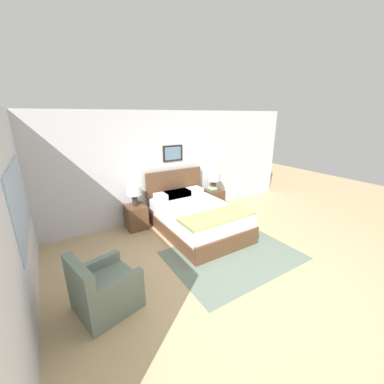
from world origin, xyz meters
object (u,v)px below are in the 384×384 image
table_lamp_near_window (134,192)px  table_lamp_by_door (214,178)px  armchair (104,290)px  nightstand_near_window (136,217)px  nightstand_by_door (214,199)px  bed (196,217)px

table_lamp_near_window → table_lamp_by_door: 2.20m
armchair → table_lamp_near_window: (1.17, 2.09, 0.59)m
nightstand_near_window → table_lamp_by_door: 2.29m
armchair → nightstand_near_window: (1.16, 2.08, -0.02)m
armchair → table_lamp_near_window: 2.46m
nightstand_by_door → table_lamp_by_door: (-0.01, 0.01, 0.61)m
bed → nightstand_near_window: (-1.11, 0.84, -0.06)m
nightstand_by_door → table_lamp_near_window: size_ratio=1.19×
bed → table_lamp_by_door: size_ratio=4.72×
nightstand_near_window → table_lamp_by_door: table_lamp_by_door is taller
bed → table_lamp_near_window: bed is taller
bed → nightstand_near_window: bed is taller
bed → nightstand_near_window: bearing=142.9°
nightstand_near_window → table_lamp_by_door: (2.20, 0.01, 0.61)m
bed → armchair: bed is taller
table_lamp_near_window → table_lamp_by_door: bearing=0.0°
bed → nightstand_by_door: bearing=37.0°
bed → nightstand_near_window: size_ratio=3.98×
nightstand_by_door → table_lamp_by_door: table_lamp_by_door is taller
armchair → nightstand_near_window: size_ratio=1.61×
table_lamp_by_door → armchair: bearing=-148.2°
nightstand_near_window → nightstand_by_door: 2.21m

